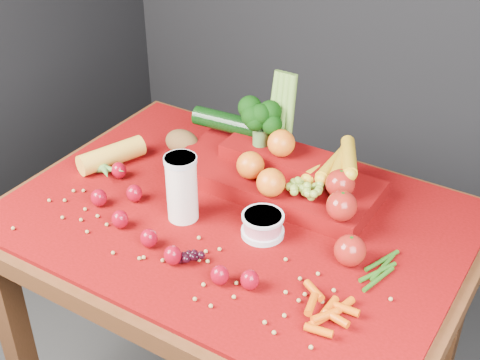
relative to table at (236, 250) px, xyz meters
The scene contains 12 objects.
table is the anchor object (origin of this frame).
red_cloth 0.10m from the table, ahead, with size 1.05×0.75×0.01m, color #750308.
milk_glass 0.23m from the table, 144.64° to the right, with size 0.08×0.08×0.16m.
yogurt_bowl 0.17m from the table, 18.36° to the right, with size 0.10×0.10×0.05m.
strawberry_scatter 0.23m from the table, 132.09° to the right, with size 0.54×0.28×0.05m.
dark_grape_cluster 0.23m from the table, 87.92° to the right, with size 0.06×0.05×0.03m, color black, non-canonical shape.
soybean_scatter 0.23m from the table, 90.00° to the right, with size 0.84×0.24×0.01m, color #A98B48, non-canonical shape.
corn_ear 0.41m from the table, behind, with size 0.23×0.26×0.06m.
potato 0.35m from the table, 148.75° to the left, with size 0.10×0.07×0.07m, color brown.
baby_carrot_pile 0.39m from the table, 32.60° to the right, with size 0.17×0.17×0.03m, color #CB4A07, non-canonical shape.
green_bean_pile 0.40m from the table, ahead, with size 0.14×0.12×0.01m, color #225112, non-canonical shape.
produce_mound 0.23m from the table, 77.42° to the left, with size 0.61×0.36×0.27m.
Camera 1 is at (0.68, -1.08, 1.70)m, focal length 50.00 mm.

